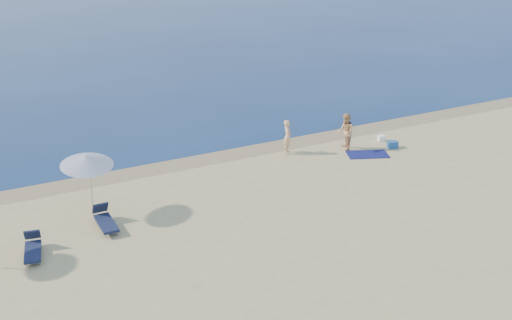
{
  "coord_description": "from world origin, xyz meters",
  "views": [
    {
      "loc": [
        -12.42,
        -6.28,
        11.22
      ],
      "look_at": [
        -0.82,
        16.0,
        1.0
      ],
      "focal_mm": 45.0,
      "sensor_mm": 36.0,
      "label": 1
    }
  ],
  "objects_px": {
    "blue_cooler": "(393,145)",
    "person_right": "(346,132)",
    "person_left": "(288,137)",
    "umbrella_near": "(87,161)"
  },
  "relations": [
    {
      "from": "blue_cooler",
      "to": "person_right",
      "type": "bearing_deg",
      "value": 164.88
    },
    {
      "from": "person_right",
      "to": "blue_cooler",
      "type": "xyz_separation_m",
      "value": [
        2.18,
        -0.9,
        -0.73
      ]
    },
    {
      "from": "person_left",
      "to": "blue_cooler",
      "type": "height_order",
      "value": "person_left"
    },
    {
      "from": "person_right",
      "to": "person_left",
      "type": "bearing_deg",
      "value": -87.02
    },
    {
      "from": "person_left",
      "to": "umbrella_near",
      "type": "distance_m",
      "value": 10.21
    },
    {
      "from": "blue_cooler",
      "to": "umbrella_near",
      "type": "bearing_deg",
      "value": -171.42
    },
    {
      "from": "person_right",
      "to": "umbrella_near",
      "type": "height_order",
      "value": "umbrella_near"
    },
    {
      "from": "umbrella_near",
      "to": "person_left",
      "type": "bearing_deg",
      "value": 8.36
    },
    {
      "from": "person_left",
      "to": "umbrella_near",
      "type": "relative_size",
      "value": 0.64
    },
    {
      "from": "person_right",
      "to": "blue_cooler",
      "type": "height_order",
      "value": "person_right"
    }
  ]
}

